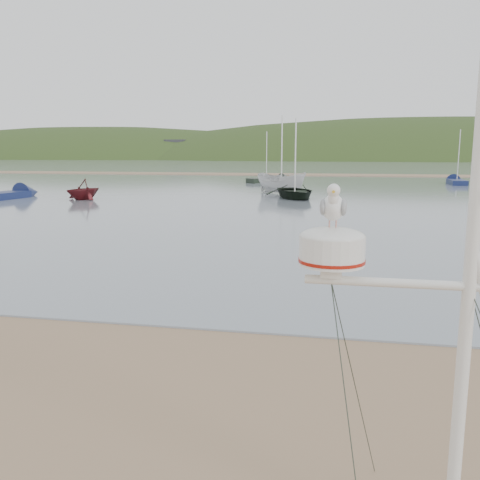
% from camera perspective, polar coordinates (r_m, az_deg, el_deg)
% --- Properties ---
extents(ground, '(560.00, 560.00, 0.00)m').
position_cam_1_polar(ground, '(7.26, -20.61, -19.71)').
color(ground, '#886A4F').
rests_on(ground, ground).
extents(water, '(560.00, 256.00, 0.04)m').
position_cam_1_polar(water, '(137.40, 9.61, 8.39)').
color(water, slate).
rests_on(water, ground).
extents(sandbar, '(560.00, 7.00, 0.07)m').
position_cam_1_polar(sandbar, '(75.47, 8.37, 7.27)').
color(sandbar, '#886A4F').
rests_on(sandbar, water).
extents(hill_ridge, '(620.00, 180.00, 80.00)m').
position_cam_1_polar(hill_ridge, '(241.90, 14.51, 4.16)').
color(hill_ridge, '#253917').
rests_on(hill_ridge, ground).
extents(far_cottages, '(294.40, 6.30, 8.00)m').
position_cam_1_polar(far_cottages, '(201.31, 10.99, 9.94)').
color(far_cottages, silver).
rests_on(far_cottages, ground).
extents(mast_rig, '(2.31, 2.47, 5.22)m').
position_cam_1_polar(mast_rig, '(4.77, 22.61, -19.12)').
color(mast_rig, white).
rests_on(mast_rig, ground).
extents(boat_dark, '(3.67, 2.31, 4.97)m').
position_cam_1_polar(boat_dark, '(37.75, 6.22, 8.42)').
color(boat_dark, black).
rests_on(boat_dark, water).
extents(boat_red, '(2.84, 2.34, 2.84)m').
position_cam_1_polar(boat_red, '(38.41, -17.25, 6.47)').
color(boat_red, '#541317').
rests_on(boat_red, water).
extents(boat_white, '(2.44, 2.42, 4.70)m').
position_cam_1_polar(boat_white, '(41.80, 4.70, 8.41)').
color(boat_white, silver).
rests_on(boat_white, water).
extents(sailboat_blue_near, '(2.71, 7.24, 7.02)m').
position_cam_1_polar(sailboat_blue_near, '(41.88, -23.98, 4.72)').
color(sailboat_blue_near, '#151F4B').
rests_on(sailboat_blue_near, ground).
extents(sailboat_blue_far, '(1.80, 6.23, 6.15)m').
position_cam_1_polar(sailboat_blue_far, '(59.63, 22.93, 6.11)').
color(sailboat_blue_far, '#151F4B').
rests_on(sailboat_blue_far, ground).
extents(sailboat_dark_mid, '(5.30, 5.35, 6.06)m').
position_cam_1_polar(sailboat_dark_mid, '(57.89, 4.16, 6.78)').
color(sailboat_dark_mid, black).
rests_on(sailboat_dark_mid, ground).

